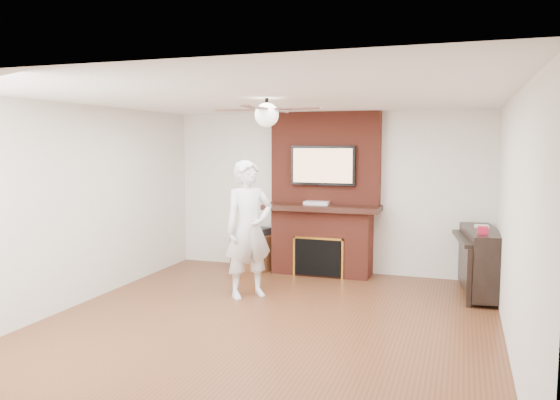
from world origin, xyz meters
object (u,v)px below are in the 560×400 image
(fireplace, at_px, (323,210))
(person, at_px, (249,229))
(side_table, at_px, (256,250))
(piano, at_px, (480,260))

(fireplace, height_order, person, fireplace)
(fireplace, bearing_deg, person, -110.59)
(side_table, height_order, piano, piano)
(person, distance_m, piano, 3.10)
(fireplace, relative_size, person, 1.39)
(fireplace, relative_size, side_table, 3.51)
(person, xyz_separation_m, piano, (2.88, 1.05, -0.43))
(fireplace, xyz_separation_m, person, (-0.60, -1.60, -0.10))
(fireplace, height_order, piano, fireplace)
(fireplace, xyz_separation_m, piano, (2.28, -0.55, -0.52))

